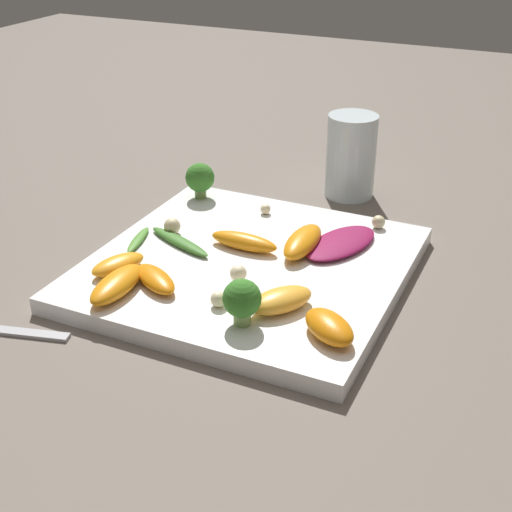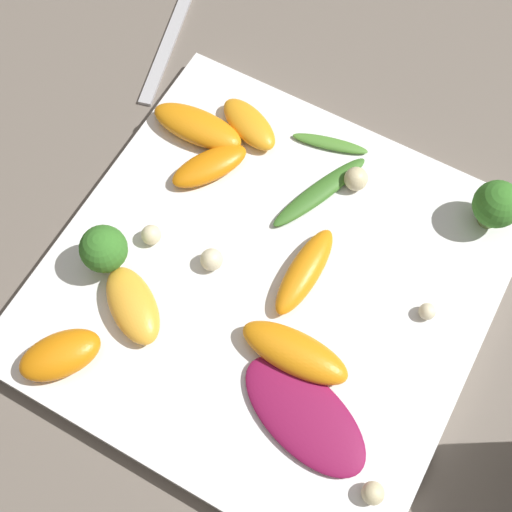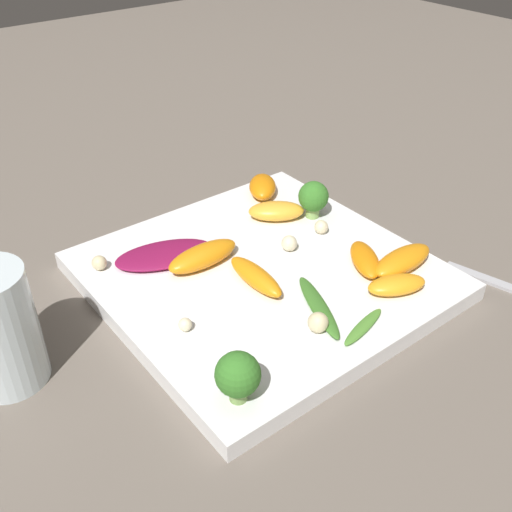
% 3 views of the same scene
% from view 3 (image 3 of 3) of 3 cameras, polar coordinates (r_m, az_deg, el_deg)
% --- Properties ---
extents(ground_plane, '(2.40, 2.40, 0.00)m').
position_cam_3_polar(ground_plane, '(0.61, 0.62, -2.57)').
color(ground_plane, '#6B6056').
extents(plate, '(0.31, 0.31, 0.02)m').
position_cam_3_polar(plate, '(0.60, 0.62, -1.89)').
color(plate, white).
rests_on(plate, ground_plane).
extents(radicchio_leaf_0, '(0.11, 0.08, 0.01)m').
position_cam_3_polar(radicchio_leaf_0, '(0.62, -8.70, 0.12)').
color(radicchio_leaf_0, maroon).
rests_on(radicchio_leaf_0, plate).
extents(orange_segment_0, '(0.06, 0.06, 0.02)m').
position_cam_3_polar(orange_segment_0, '(0.72, 0.63, 6.61)').
color(orange_segment_0, orange).
rests_on(orange_segment_0, plate).
extents(orange_segment_1, '(0.08, 0.03, 0.02)m').
position_cam_3_polar(orange_segment_1, '(0.61, 13.78, -0.39)').
color(orange_segment_1, orange).
rests_on(orange_segment_1, plate).
extents(orange_segment_2, '(0.07, 0.06, 0.02)m').
position_cam_3_polar(orange_segment_2, '(0.68, 1.95, 4.31)').
color(orange_segment_2, '#FCAD33').
rests_on(orange_segment_2, plate).
extents(orange_segment_3, '(0.08, 0.03, 0.02)m').
position_cam_3_polar(orange_segment_3, '(0.60, -5.08, 0.00)').
color(orange_segment_3, orange).
rests_on(orange_segment_3, plate).
extents(orange_segment_4, '(0.06, 0.05, 0.02)m').
position_cam_3_polar(orange_segment_4, '(0.58, 13.25, -2.69)').
color(orange_segment_4, orange).
rests_on(orange_segment_4, plate).
extents(orange_segment_5, '(0.06, 0.07, 0.01)m').
position_cam_3_polar(orange_segment_5, '(0.61, 10.34, -0.31)').
color(orange_segment_5, orange).
rests_on(orange_segment_5, plate).
extents(orange_segment_6, '(0.02, 0.08, 0.02)m').
position_cam_3_polar(orange_segment_6, '(0.57, -0.04, -1.96)').
color(orange_segment_6, orange).
rests_on(orange_segment_6, plate).
extents(broccoli_floret_0, '(0.04, 0.04, 0.04)m').
position_cam_3_polar(broccoli_floret_0, '(0.45, -1.74, -11.31)').
color(broccoli_floret_0, '#7A9E51').
rests_on(broccoli_floret_0, plate).
extents(broccoli_floret_1, '(0.03, 0.03, 0.04)m').
position_cam_3_polar(broccoli_floret_1, '(0.67, 5.49, 5.55)').
color(broccoli_floret_1, '#84AD5B').
rests_on(broccoli_floret_1, plate).
extents(arugula_sprig_0, '(0.05, 0.09, 0.01)m').
position_cam_3_polar(arugula_sprig_0, '(0.55, 6.33, -4.59)').
color(arugula_sprig_0, '#3D7528').
rests_on(arugula_sprig_0, plate).
extents(arugula_sprig_1, '(0.06, 0.03, 0.01)m').
position_cam_3_polar(arugula_sprig_1, '(0.53, 10.19, -6.63)').
color(arugula_sprig_1, '#518E33').
rests_on(arugula_sprig_1, plate).
extents(macadamia_nut_0, '(0.02, 0.02, 0.02)m').
position_cam_3_polar(macadamia_nut_0, '(0.52, 5.93, -6.31)').
color(macadamia_nut_0, beige).
rests_on(macadamia_nut_0, plate).
extents(macadamia_nut_1, '(0.02, 0.02, 0.02)m').
position_cam_3_polar(macadamia_nut_1, '(0.62, 3.18, 1.22)').
color(macadamia_nut_1, beige).
rests_on(macadamia_nut_1, plate).
extents(macadamia_nut_2, '(0.02, 0.02, 0.02)m').
position_cam_3_polar(macadamia_nut_2, '(0.65, 6.24, 2.77)').
color(macadamia_nut_2, beige).
rests_on(macadamia_nut_2, plate).
extents(macadamia_nut_3, '(0.01, 0.01, 0.01)m').
position_cam_3_polar(macadamia_nut_3, '(0.61, -14.70, -0.64)').
color(macadamia_nut_3, beige).
rests_on(macadamia_nut_3, plate).
extents(macadamia_nut_4, '(0.01, 0.01, 0.01)m').
position_cam_3_polar(macadamia_nut_4, '(0.53, -6.76, -6.50)').
color(macadamia_nut_4, beige).
rests_on(macadamia_nut_4, plate).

